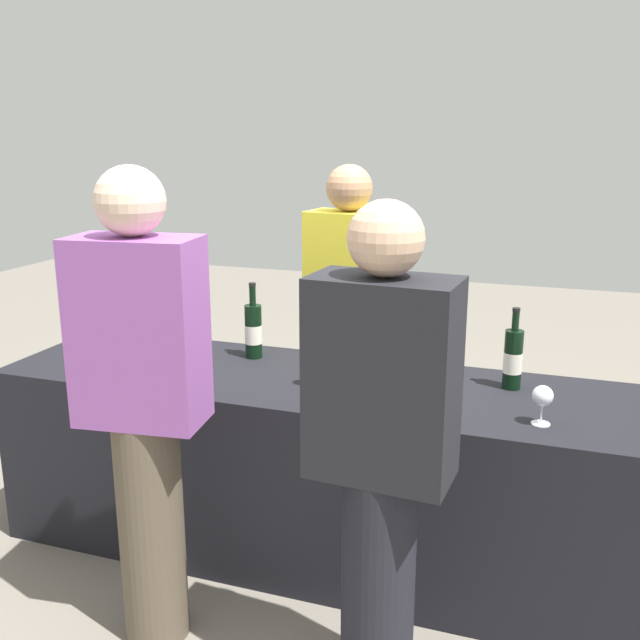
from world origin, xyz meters
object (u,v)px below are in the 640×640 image
Objects in this scene: wine_glass_5 at (543,397)px; guest_0 at (143,399)px; wine_glass_1 at (128,345)px; server_pouring at (348,320)px; wine_bottle_4 at (351,345)px; wine_glass_3 at (311,361)px; ice_bucket at (154,343)px; wine_glass_4 at (379,372)px; guest_1 at (381,453)px; wine_glass_0 at (112,343)px; wine_bottle_6 at (421,349)px; wine_bottle_7 at (513,359)px; wine_bottle_0 at (113,323)px; wine_bottle_3 at (253,331)px; wine_bottle_1 at (133,327)px; wine_glass_2 at (192,354)px; wine_bottle_5 at (380,347)px; wine_bottle_2 at (172,325)px.

guest_0 reaches higher than wine_glass_5.
server_pouring is at bearing 44.38° from wine_glass_1.
wine_bottle_4 is 2.31× the size of wine_glass_3.
wine_glass_1 is 0.12m from ice_bucket.
wine_glass_4 is (0.19, -0.27, -0.01)m from wine_bottle_4.
server_pouring is 1.02× the size of guest_1.
wine_glass_0 is 1.19m from wine_glass_4.
wine_bottle_6 reaches higher than ice_bucket.
guest_1 reaches higher than wine_glass_0.
ice_bucket is at bearing -172.91° from wine_bottle_7.
guest_0 reaches higher than wine_bottle_0.
wine_bottle_0 is 0.94× the size of wine_bottle_3.
wine_glass_0 is at bearing -171.16° from wine_bottle_7.
wine_bottle_1 is at bearing 168.60° from wine_glass_4.
guest_1 is at bearing 118.31° from server_pouring.
ice_bucket reaches higher than wine_glass_3.
guest_1 is at bearing -55.61° from wine_glass_3.
guest_1 is (0.16, -0.61, -0.03)m from wine_glass_4.
wine_bottle_6 is (1.33, 0.07, 0.01)m from wine_bottle_1.
wine_bottle_3 reaches higher than wine_bottle_7.
wine_glass_2 is at bearing -26.42° from wine_bottle_0.
wine_bottle_6 is at bearing 11.12° from ice_bucket.
wine_bottle_6 is (0.75, -0.00, -0.01)m from wine_bottle_3.
wine_bottle_0 is at bearing 134.81° from wine_glass_1.
wine_bottle_7 reaches higher than wine_glass_2.
wine_glass_1 is 1.39m from guest_1.
wine_bottle_6 reaches higher than wine_bottle_5.
wine_bottle_1 is at bearing 118.34° from guest_0.
wine_glass_5 is 1.62m from ice_bucket.
wine_bottle_7 is 0.21× the size of guest_1.
wine_glass_2 and wine_glass_4 have the same top height.
wine_bottle_6 is 0.19× the size of guest_0.
wine_bottle_3 is 0.51m from server_pouring.
server_pouring is at bearing 69.20° from guest_0.
wine_bottle_1 is 2.10× the size of wine_glass_3.
wine_bottle_1 is at bearing 170.38° from wine_glass_5.
wine_bottle_7 reaches higher than wine_bottle_4.
wine_bottle_2 is 0.43m from wine_glass_2.
ice_bucket reaches higher than wine_glass_4.
wine_bottle_3 reaches higher than wine_bottle_0.
wine_glass_2 reaches higher than wine_glass_0.
wine_bottle_3 is 2.32× the size of wine_glass_2.
wine_bottle_0 is 0.19× the size of guest_0.
wine_bottle_2 is (0.18, 0.04, 0.01)m from wine_bottle_1.
wine_bottle_2 reaches higher than wine_glass_4.
wine_bottle_4 is 1.51× the size of ice_bucket.
wine_bottle_5 is 0.91× the size of wine_bottle_6.
guest_1 reaches higher than ice_bucket.
ice_bucket is 0.75m from guest_0.
server_pouring is (0.71, 0.43, -0.02)m from wine_bottle_2.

